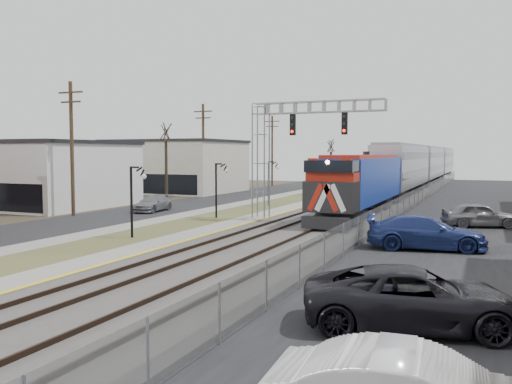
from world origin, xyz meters
The scene contains 19 objects.
street_west centered at (-11.50, 35.00, 0.02)m, with size 7.00×120.00×0.04m, color black.
sidewalk centered at (-7.00, 35.00, 0.04)m, with size 2.00×120.00×0.08m, color gray.
grass_median centered at (-4.00, 35.00, 0.03)m, with size 4.00×120.00×0.06m, color #4E522C.
platform centered at (-1.00, 35.00, 0.12)m, with size 2.00×120.00×0.24m, color gray.
ballast_bed centered at (4.00, 35.00, 0.10)m, with size 8.00×120.00×0.20m, color #595651.
platform_edge centered at (-0.12, 35.00, 0.24)m, with size 0.24×120.00×0.01m, color gold.
track_near centered at (2.00, 35.00, 0.28)m, with size 1.58×120.00×0.15m.
track_far centered at (5.50, 35.00, 0.28)m, with size 1.58×120.00×0.15m.
train centered at (5.50, 67.89, 2.92)m, with size 3.00×85.85×5.33m.
signal_gantry centered at (1.22, 27.99, 5.59)m, with size 9.00×1.07×8.15m.
lampposts centered at (-4.00, 18.29, 2.00)m, with size 0.14×62.14×4.00m.
utility_poles centered at (-14.50, 25.00, 5.00)m, with size 0.28×80.28×10.00m.
fence centered at (8.20, 35.00, 0.80)m, with size 0.04×120.00×1.60m, color gray.
buildings_west centered at (-21.00, 24.21, 3.01)m, with size 14.00×67.00×7.00m.
bare_trees centered at (-12.66, 38.91, 2.70)m, with size 12.30×42.30×5.95m.
car_lot_c centered at (12.41, 8.19, 0.82)m, with size 2.72×5.90×1.64m, color black.
car_lot_d centered at (11.33, 20.80, 0.82)m, with size 2.31×5.67×1.65m, color navy.
car_lot_e centered at (13.57, 30.39, 0.78)m, with size 1.84×4.57×1.56m, color slate.
car_street_b centered at (-10.78, 29.92, 0.63)m, with size 1.78×4.37×1.27m, color slate.
Camera 1 is at (14.19, -6.51, 4.73)m, focal length 38.00 mm.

